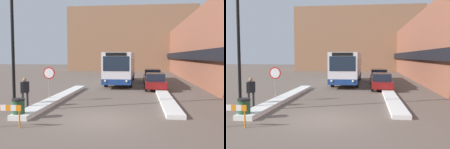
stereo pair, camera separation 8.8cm
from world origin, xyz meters
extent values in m
plane|color=#66564C|center=(0.00, 0.00, 0.00)|extent=(160.00, 160.00, 0.00)
cube|color=brown|center=(10.00, 24.00, 3.85)|extent=(5.00, 60.00, 7.69)
cube|color=black|center=(7.25, 24.00, 3.05)|extent=(0.50, 60.00, 0.90)
cube|color=#996B4C|center=(0.00, 42.39, 6.51)|extent=(26.00, 8.00, 13.01)
cube|color=silver|center=(-3.60, 5.22, 0.12)|extent=(0.90, 11.83, 0.24)
cube|color=silver|center=(3.60, 6.64, 0.10)|extent=(0.90, 12.47, 0.21)
cube|color=silver|center=(-0.20, 15.93, 1.87)|extent=(2.60, 11.38, 2.86)
cube|color=navy|center=(-0.20, 15.93, 0.69)|extent=(2.62, 11.40, 0.50)
cube|color=#192333|center=(-0.20, 15.93, 2.27)|extent=(2.62, 10.47, 0.79)
cube|color=#192333|center=(-0.20, 10.23, 2.30)|extent=(2.28, 0.03, 1.29)
cube|color=black|center=(-0.20, 10.23, 3.12)|extent=(1.82, 0.03, 0.28)
sphere|color=#F2EAC6|center=(-1.13, 10.22, 0.79)|extent=(0.20, 0.20, 0.20)
sphere|color=#F2EAC6|center=(0.74, 10.22, 0.79)|extent=(0.20, 0.20, 0.20)
cylinder|color=black|center=(-1.38, 12.41, 0.52)|extent=(0.28, 1.04, 1.04)
cylinder|color=black|center=(0.98, 12.41, 0.52)|extent=(0.28, 1.04, 1.04)
cylinder|color=black|center=(-1.38, 19.46, 0.52)|extent=(0.28, 1.04, 1.04)
cylinder|color=black|center=(0.98, 19.46, 0.52)|extent=(0.28, 1.04, 1.04)
cube|color=maroon|center=(3.20, 11.09, 0.53)|extent=(1.78, 4.28, 0.53)
cube|color=#192333|center=(3.20, 11.20, 1.12)|extent=(1.57, 2.35, 0.65)
cylinder|color=black|center=(4.01, 9.77, 0.34)|extent=(0.20, 0.67, 0.67)
cylinder|color=black|center=(2.39, 9.77, 0.34)|extent=(0.20, 0.67, 0.67)
cylinder|color=black|center=(4.01, 12.42, 0.34)|extent=(0.20, 0.67, 0.67)
cylinder|color=black|center=(2.39, 12.42, 0.34)|extent=(0.20, 0.67, 0.67)
cube|color=#B7B7BC|center=(3.20, 16.78, 0.55)|extent=(1.88, 4.82, 0.57)
cube|color=#192333|center=(3.20, 16.90, 1.17)|extent=(1.65, 2.65, 0.68)
cylinder|color=black|center=(4.06, 15.29, 0.33)|extent=(0.20, 0.66, 0.66)
cylinder|color=black|center=(2.34, 15.29, 0.33)|extent=(0.20, 0.66, 0.66)
cylinder|color=black|center=(4.06, 18.27, 0.33)|extent=(0.20, 0.66, 0.66)
cylinder|color=black|center=(2.34, 18.27, 0.33)|extent=(0.20, 0.66, 0.66)
cylinder|color=gray|center=(-3.94, 4.28, 1.12)|extent=(0.07, 0.07, 2.23)
cylinder|color=red|center=(-3.94, 4.26, 1.85)|extent=(0.76, 0.03, 0.76)
cylinder|color=white|center=(-3.94, 4.25, 1.85)|extent=(0.62, 0.02, 0.62)
cylinder|color=black|center=(-4.77, 1.30, 3.57)|extent=(0.16, 0.16, 7.14)
cylinder|color=#232328|center=(-4.77, 2.26, 0.42)|extent=(0.13, 0.13, 0.84)
cylinder|color=#232328|center=(-4.62, 2.52, 0.42)|extent=(0.13, 0.13, 0.84)
cube|color=black|center=(-4.70, 2.39, 1.15)|extent=(0.41, 0.50, 0.63)
sphere|color=#9E7556|center=(-4.70, 2.39, 1.58)|extent=(0.23, 0.23, 0.23)
cylinder|color=black|center=(-4.81, 2.20, 1.12)|extent=(0.10, 0.10, 0.59)
cylinder|color=black|center=(-4.58, 2.59, 1.12)|extent=(0.10, 0.10, 0.59)
cylinder|color=#234C2D|center=(-3.75, -0.23, 0.42)|extent=(0.56, 0.56, 0.85)
cylinder|color=black|center=(-3.75, -0.23, 0.90)|extent=(0.59, 0.59, 0.10)
cylinder|color=orange|center=(-2.96, -1.69, 0.35)|extent=(0.06, 0.06, 0.70)
cube|color=white|center=(-3.65, -1.69, 0.82)|extent=(0.22, 0.04, 0.24)
cube|color=orange|center=(-3.43, -1.69, 0.82)|extent=(0.22, 0.04, 0.24)
cube|color=white|center=(-3.21, -1.69, 0.82)|extent=(0.22, 0.04, 0.24)
cube|color=orange|center=(-2.99, -1.69, 0.82)|extent=(0.22, 0.04, 0.24)
camera|label=1|loc=(1.94, -11.20, 2.91)|focal=40.00mm
camera|label=2|loc=(2.03, -11.19, 2.91)|focal=40.00mm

